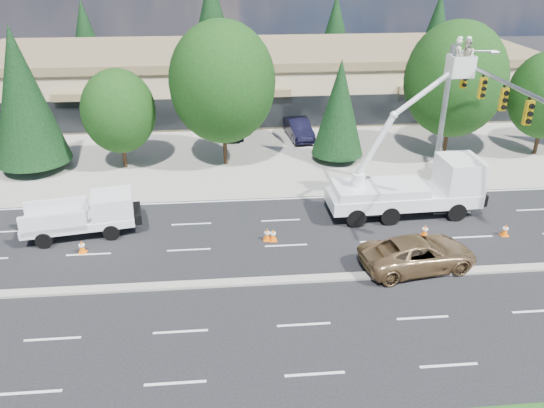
{
  "coord_description": "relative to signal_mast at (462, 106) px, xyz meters",
  "views": [
    {
      "loc": [
        -2.83,
        -20.32,
        13.94
      ],
      "look_at": [
        -0.73,
        3.25,
        2.4
      ],
      "focal_mm": 35.0,
      "sensor_mm": 36.0,
      "label": 1
    }
  ],
  "objects": [
    {
      "name": "tree_back_a",
      "position": [
        -28.03,
        34.96,
        -1.3
      ],
      "size": [
        4.5,
        4.5,
        8.87
      ],
      "color": "#332114",
      "rests_on": "ground"
    },
    {
      "name": "tree_front_c",
      "position": [
        -20.03,
        7.96,
        -2.06
      ],
      "size": [
        4.92,
        4.92,
        6.83
      ],
      "color": "#332114",
      "rests_on": "ground"
    },
    {
      "name": "traffic_cone_c",
      "position": [
        -10.96,
        -3.18,
        -5.72
      ],
      "size": [
        0.4,
        0.4,
        0.7
      ],
      "color": "#FF6808",
      "rests_on": "ground"
    },
    {
      "name": "traffic_cone_e",
      "position": [
        1.73,
        -3.82,
        -5.72
      ],
      "size": [
        0.4,
        0.4,
        0.7
      ],
      "color": "#FF6808",
      "rests_on": "ground"
    },
    {
      "name": "bucket_truck",
      "position": [
        -2.27,
        -0.82,
        -3.98
      ],
      "size": [
        8.65,
        3.05,
        9.87
      ],
      "rotation": [
        0.0,
        0.0,
        0.04
      ],
      "color": "white",
      "rests_on": "ground"
    },
    {
      "name": "signal_mast",
      "position": [
        0.0,
        0.0,
        0.0
      ],
      "size": [
        2.76,
        10.16,
        9.0
      ],
      "color": "gray",
      "rests_on": "ground"
    },
    {
      "name": "traffic_cone_b",
      "position": [
        -10.66,
        -3.26,
        -5.72
      ],
      "size": [
        0.4,
        0.4,
        0.7
      ],
      "color": "#FF6808",
      "rests_on": "ground"
    },
    {
      "name": "tree_front_b",
      "position": [
        -26.03,
        7.96,
        -0.88
      ],
      "size": [
        4.9,
        4.9,
        9.65
      ],
      "color": "#332114",
      "rests_on": "ground"
    },
    {
      "name": "tree_back_c",
      "position": [
        -0.03,
        34.96,
        -1.08
      ],
      "size": [
        4.71,
        4.71,
        9.28
      ],
      "color": "#332114",
      "rests_on": "ground"
    },
    {
      "name": "tree_front_f",
      "position": [
        2.97,
        7.96,
        -0.41
      ],
      "size": [
        6.96,
        6.96,
        9.65
      ],
      "color": "#332114",
      "rests_on": "ground"
    },
    {
      "name": "tree_back_d",
      "position": [
        11.97,
        34.96,
        -1.05
      ],
      "size": [
        4.74,
        4.74,
        9.34
      ],
      "color": "#332114",
      "rests_on": "ground"
    },
    {
      "name": "strip_mall",
      "position": [
        -10.03,
        22.93,
        -3.23
      ],
      "size": [
        50.4,
        15.4,
        5.5
      ],
      "color": "tan",
      "rests_on": "ground"
    },
    {
      "name": "minivan",
      "position": [
        -4.0,
        -6.44,
        -5.28
      ],
      "size": [
        5.9,
        3.41,
        1.55
      ],
      "primitive_type": "imported",
      "rotation": [
        0.0,
        0.0,
        1.73
      ],
      "color": "olive",
      "rests_on": "ground"
    },
    {
      "name": "ground",
      "position": [
        -10.03,
        -7.04,
        -6.06
      ],
      "size": [
        140.0,
        140.0,
        0.0
      ],
      "primitive_type": "plane",
      "color": "black",
      "rests_on": "ground"
    },
    {
      "name": "parked_car_east",
      "position": [
        -7.12,
        13.07,
        -5.28
      ],
      "size": [
        2.13,
        4.85,
        1.55
      ],
      "primitive_type": "imported",
      "rotation": [
        0.0,
        0.0,
        0.11
      ],
      "color": "black",
      "rests_on": "ground"
    },
    {
      "name": "tree_front_d",
      "position": [
        -13.03,
        7.96,
        -0.28
      ],
      "size": [
        7.11,
        7.11,
        9.86
      ],
      "color": "#332114",
      "rests_on": "ground"
    },
    {
      "name": "concrete_apron",
      "position": [
        -10.03,
        12.96,
        -6.05
      ],
      "size": [
        140.0,
        22.0,
        0.01
      ],
      "primitive_type": "cube",
      "color": "#9B988D",
      "rests_on": "ground"
    },
    {
      "name": "parked_car_west",
      "position": [
        -12.11,
        13.96,
        -5.36
      ],
      "size": [
        2.39,
        4.32,
        1.39
      ],
      "primitive_type": "imported",
      "rotation": [
        0.0,
        0.0,
        -0.19
      ],
      "color": "black",
      "rests_on": "ground"
    },
    {
      "name": "traffic_cone_a",
      "position": [
        -20.36,
        -3.63,
        -5.72
      ],
      "size": [
        0.4,
        0.4,
        0.7
      ],
      "color": "#FF6808",
      "rests_on": "ground"
    },
    {
      "name": "tree_front_e",
      "position": [
        -5.03,
        7.96,
        -2.19
      ],
      "size": [
        3.66,
        3.66,
        7.21
      ],
      "color": "#332114",
      "rests_on": "ground"
    },
    {
      "name": "utility_pickup",
      "position": [
        -20.44,
        -1.64,
        -5.16
      ],
      "size": [
        5.96,
        3.02,
        2.18
      ],
      "rotation": [
        0.0,
        0.0,
        0.17
      ],
      "color": "white",
      "rests_on": "ground"
    },
    {
      "name": "traffic_cone_d",
      "position": [
        -2.57,
        -3.52,
        -5.72
      ],
      "size": [
        0.4,
        0.4,
        0.7
      ],
      "color": "#FF6808",
      "rests_on": "ground"
    },
    {
      "name": "tree_back_b",
      "position": [
        -14.03,
        34.96,
        0.22
      ],
      "size": [
        5.94,
        5.94,
        11.7
      ],
      "color": "#332114",
      "rests_on": "ground"
    },
    {
      "name": "road_median",
      "position": [
        -10.03,
        -7.04,
        -6.0
      ],
      "size": [
        120.0,
        0.55,
        0.12
      ],
      "primitive_type": "cube",
      "color": "#9B988D",
      "rests_on": "ground"
    }
  ]
}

